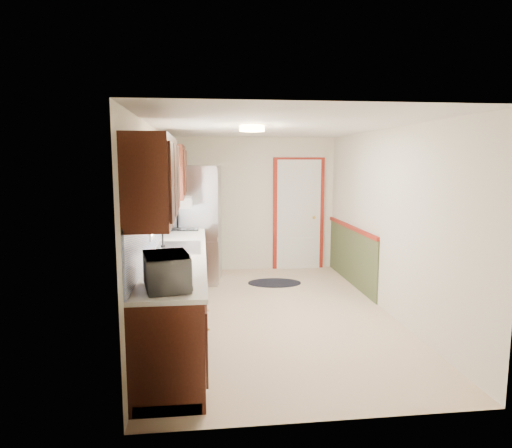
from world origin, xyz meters
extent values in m
cube|color=beige|center=(0.00, 0.00, 0.00)|extent=(3.20, 5.20, 0.12)
cube|color=white|center=(0.00, 0.00, 2.40)|extent=(3.20, 5.20, 0.12)
cube|color=silver|center=(0.00, 2.50, 1.20)|extent=(3.20, 0.10, 2.40)
cube|color=silver|center=(0.00, -2.50, 1.20)|extent=(3.20, 0.10, 2.40)
cube|color=silver|center=(-1.50, 0.00, 1.20)|extent=(0.10, 5.20, 2.40)
cube|color=silver|center=(1.50, 0.00, 1.20)|extent=(0.10, 5.20, 2.40)
cube|color=black|center=(-1.20, -0.30, 0.45)|extent=(0.60, 4.00, 0.90)
cube|color=white|center=(-1.19, -0.30, 0.92)|extent=(0.63, 4.00, 0.04)
cube|color=#6285EF|center=(-1.49, -0.30, 1.22)|extent=(0.02, 4.00, 0.55)
cube|color=black|center=(-1.32, -1.60, 1.83)|extent=(0.35, 1.40, 0.75)
cube|color=black|center=(-1.32, 1.10, 1.83)|extent=(0.35, 1.20, 0.75)
cube|color=white|center=(-1.49, -0.20, 1.62)|extent=(0.02, 1.00, 0.90)
cube|color=#E04B2A|center=(-1.44, -0.20, 1.97)|extent=(0.05, 1.12, 0.24)
cube|color=#B7B7BC|center=(-1.19, -0.20, 0.95)|extent=(0.52, 0.82, 0.02)
cube|color=white|center=(-1.27, 1.15, 1.38)|extent=(0.45, 0.60, 0.15)
cube|color=maroon|center=(0.85, 2.47, 1.00)|extent=(0.94, 0.05, 2.08)
cube|color=white|center=(0.85, 2.44, 1.00)|extent=(0.80, 0.04, 2.00)
cube|color=#414B2A|center=(1.49, 1.35, 0.45)|extent=(0.02, 2.30, 0.90)
cube|color=maroon|center=(1.48, 1.35, 0.92)|extent=(0.04, 2.30, 0.06)
cylinder|color=#FFD88C|center=(-0.30, -0.20, 2.36)|extent=(0.30, 0.30, 0.06)
imported|color=white|center=(-1.20, -1.95, 1.12)|extent=(0.38, 0.56, 0.35)
cube|color=#B7B7BC|center=(-1.02, 1.77, 0.95)|extent=(0.88, 0.84, 1.91)
cylinder|color=black|center=(-1.28, 1.36, 0.86)|extent=(0.02, 0.02, 1.33)
ellipsoid|color=black|center=(0.25, 1.47, 0.01)|extent=(0.92, 0.64, 0.01)
cube|color=black|center=(-1.19, 1.40, 0.95)|extent=(0.45, 0.54, 0.02)
camera|label=1|loc=(-0.91, -5.67, 1.99)|focal=32.00mm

